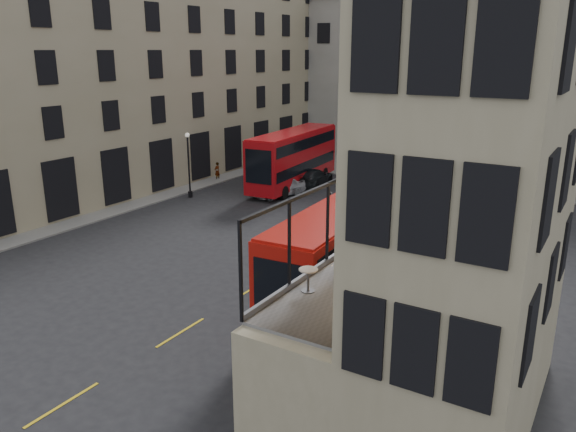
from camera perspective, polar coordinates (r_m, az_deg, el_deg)
The scene contains 31 objects.
ground at distance 24.00m, azimuth -7.19°, elevation -12.85°, with size 140.00×140.00×0.00m, color black.
host_building_main at distance 16.99m, azimuth 19.16°, elevation 2.20°, with size 7.26×11.40×15.10m.
host_frontage at distance 19.95m, azimuth 7.72°, elevation -11.99°, with size 3.00×11.00×4.50m, color tan.
cafe_floor at distance 18.96m, azimuth 7.99°, elevation -5.87°, with size 3.00×10.00×0.10m, color slate.
building_left at distance 54.12m, azimuth -17.36°, elevation 15.47°, with size 14.60×50.60×22.00m.
gateway at distance 66.77m, azimuth 15.90°, elevation 13.94°, with size 35.00×10.60×18.00m.
pavement_far at distance 58.69m, azimuth 11.55°, elevation 4.75°, with size 40.00×12.00×0.12m, color slate.
pavement_left at distance 46.64m, azimuth -19.39°, elevation 1.11°, with size 8.00×48.00×0.12m, color slate.
traffic_light_near at distance 32.94m, azimuth 4.28°, elevation 0.10°, with size 0.16×0.20×3.80m.
traffic_light_far at distance 53.28m, azimuth -1.28°, elevation 6.49°, with size 0.16×0.20×3.80m.
street_lamp_a at distance 46.61m, azimuth -10.03°, elevation 4.75°, with size 0.36×0.36×5.33m.
street_lamp_b at distance 54.57m, azimuth 10.23°, elevation 6.44°, with size 0.36×0.36×5.33m.
bus_near at distance 26.54m, azimuth 5.47°, elevation -3.40°, with size 3.45×12.21×4.82m.
bus_far at distance 49.49m, azimuth 0.55°, elevation 6.13°, with size 3.80×12.56×4.94m.
car_a at distance 46.58m, azimuth -0.93°, elevation 2.99°, with size 1.90×4.72×1.61m, color #9A9DA2.
car_b at distance 48.88m, azimuth 8.52°, elevation 3.48°, with size 1.75×5.01×1.65m, color #B7160B.
car_c at distance 50.13m, azimuth 2.50°, elevation 3.93°, with size 2.21×5.43×1.58m, color black.
bicycle at distance 38.13m, azimuth 5.61°, elevation -0.70°, with size 0.63×1.80×0.95m, color gray.
cyclist at distance 31.39m, azimuth 0.02°, elevation -3.66°, with size 0.64×0.42×1.76m, color #B3E818.
pedestrian_a at distance 52.51m, azimuth -1.78°, elevation 4.58°, with size 0.82×0.64×1.68m, color gray.
pedestrian_b at distance 59.57m, azimuth 12.27°, elevation 5.79°, with size 1.27×0.73×1.97m, color gray.
pedestrian_c at distance 53.73m, azimuth 9.87°, elevation 4.64°, with size 1.02×0.42×1.73m, color gray.
pedestrian_d at distance 54.94m, azimuth 16.95°, elevation 4.53°, with size 0.94×0.61×1.92m, color gray.
pedestrian_e at distance 52.79m, azimuth -7.21°, elevation 4.53°, with size 0.62×0.41×1.70m, color gray.
cafe_table_near at distance 17.22m, azimuth 2.07°, elevation -6.17°, with size 0.59×0.59×0.73m.
cafe_table_mid at distance 18.84m, azimuth 6.49°, elevation -4.13°, with size 0.62×0.62×0.77m.
cafe_table_far at distance 21.72m, azimuth 9.64°, elevation -1.27°, with size 0.69×0.69×0.86m.
cafe_chair_a at distance 15.19m, azimuth 6.19°, elevation -10.45°, with size 0.51×0.51×0.85m.
cafe_chair_b at distance 17.95m, azimuth 9.85°, elevation -6.26°, with size 0.49×0.49×0.82m.
cafe_chair_c at distance 18.98m, azimuth 10.91°, elevation -5.00°, with size 0.44×0.44×0.84m.
cafe_chair_d at distance 21.86m, azimuth 14.03°, elevation -2.28°, with size 0.43×0.43×0.85m.
Camera 1 is at (13.28, -16.18, 11.73)m, focal length 35.00 mm.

